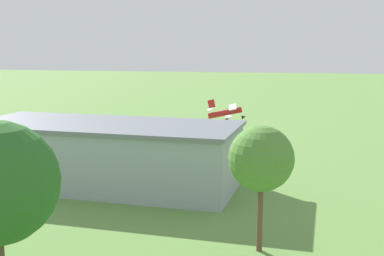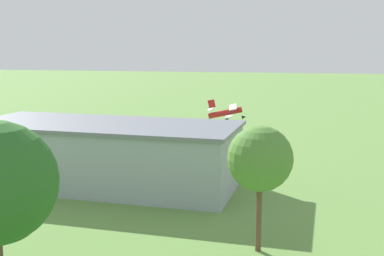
{
  "view_description": "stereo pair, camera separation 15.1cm",
  "coord_description": "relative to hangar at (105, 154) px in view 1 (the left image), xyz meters",
  "views": [
    {
      "loc": [
        -13.6,
        78.71,
        14.18
      ],
      "look_at": [
        1.14,
        11.05,
        2.72
      ],
      "focal_mm": 45.82,
      "sensor_mm": 36.0,
      "label": 1
    },
    {
      "loc": [
        -13.75,
        78.68,
        14.18
      ],
      "look_at": [
        1.14,
        11.05,
        2.72
      ],
      "focal_mm": 45.82,
      "sensor_mm": 36.0,
      "label": 2
    }
  ],
  "objects": [
    {
      "name": "hangar",
      "position": [
        0.0,
        0.0,
        0.0
      ],
      "size": [
        27.95,
        12.84,
        6.54
      ],
      "color": "#99A3AD",
      "rests_on": "ground_plane"
    },
    {
      "name": "person_watching_takeoff",
      "position": [
        -11.15,
        -11.57,
        -2.39
      ],
      "size": [
        0.39,
        0.39,
        1.77
      ],
      "color": "orange",
      "rests_on": "ground_plane"
    },
    {
      "name": "car_yellow",
      "position": [
        14.4,
        -9.85,
        -2.43
      ],
      "size": [
        2.04,
        4.06,
        1.65
      ],
      "color": "gold",
      "rests_on": "ground_plane"
    },
    {
      "name": "tree_by_windsock",
      "position": [
        -16.9,
        13.37,
        3.34
      ],
      "size": [
        4.54,
        4.54,
        8.93
      ],
      "color": "brown",
      "rests_on": "ground_plane"
    },
    {
      "name": "person_near_hangar_door",
      "position": [
        10.31,
        -14.79,
        -2.45
      ],
      "size": [
        0.45,
        0.45,
        1.67
      ],
      "color": "#72338C",
      "rests_on": "ground_plane"
    },
    {
      "name": "person_crossing_taxiway",
      "position": [
        10.94,
        -10.19,
        -2.44
      ],
      "size": [
        0.53,
        0.53,
        1.69
      ],
      "color": "navy",
      "rests_on": "ground_plane"
    },
    {
      "name": "ground_plane",
      "position": [
        -5.62,
        -32.42,
        -3.28
      ],
      "size": [
        400.0,
        400.0,
        0.0
      ],
      "primitive_type": "plane",
      "color": "#608C42"
    },
    {
      "name": "biplane",
      "position": [
        -7.75,
        -33.41,
        0.24
      ],
      "size": [
        6.58,
        7.59,
        3.88
      ],
      "color": "#B21E1E"
    },
    {
      "name": "person_by_parked_cars",
      "position": [
        9.36,
        -12.96,
        -2.43
      ],
      "size": [
        0.51,
        0.51,
        1.71
      ],
      "color": "orange",
      "rests_on": "ground_plane"
    }
  ]
}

